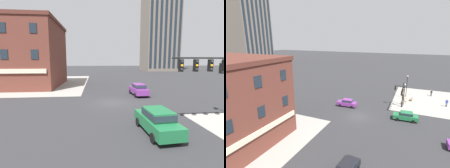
# 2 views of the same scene
# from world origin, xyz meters

# --- Properties ---
(ground_plane) EXTENTS (320.00, 320.00, 0.00)m
(ground_plane) POSITION_xyz_m (0.00, 0.00, 0.00)
(ground_plane) COLOR #2D2D30
(sidewalk_far_corner) EXTENTS (32.00, 32.00, 0.02)m
(sidewalk_far_corner) POSITION_xyz_m (-20.00, 20.00, 0.00)
(sidewalk_far_corner) COLOR gray
(sidewalk_far_corner) RESTS_ON ground
(traffic_signal_main) EXTENTS (5.44, 2.09, 5.61)m
(traffic_signal_main) POSITION_xyz_m (7.54, -7.24, 3.80)
(traffic_signal_main) COLOR black
(traffic_signal_main) RESTS_ON ground
(car_main_northbound_far) EXTENTS (2.15, 4.52, 1.68)m
(car_main_northbound_far) POSITION_xyz_m (2.20, -8.62, 0.92)
(car_main_northbound_far) COLOR #1E6B3D
(car_main_northbound_far) RESTS_ON ground
(car_main_southbound_near) EXTENTS (2.07, 4.49, 1.68)m
(car_main_southbound_near) POSITION_xyz_m (4.19, 3.94, 0.92)
(car_main_southbound_near) COLOR #7A3389
(car_main_southbound_near) RESTS_ON ground
(storefront_block_near_corner) EXTENTS (22.74, 15.49, 12.40)m
(storefront_block_near_corner) POSITION_xyz_m (-20.15, 15.54, 6.21)
(storefront_block_near_corner) COLOR brown
(storefront_block_near_corner) RESTS_ON ground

